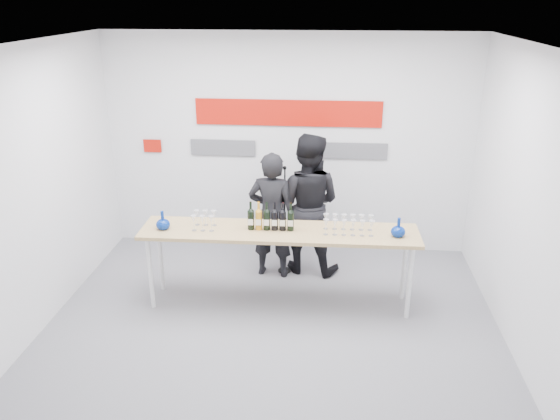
{
  "coord_description": "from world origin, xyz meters",
  "views": [
    {
      "loc": [
        0.57,
        -5.24,
        3.43
      ],
      "look_at": [
        0.04,
        0.47,
        1.15
      ],
      "focal_mm": 35.0,
      "sensor_mm": 36.0,
      "label": 1
    }
  ],
  "objects_px": {
    "tasting_table": "(279,236)",
    "presenter_right": "(307,204)",
    "presenter_left": "(272,215)",
    "mic_stand": "(285,241)"
  },
  "relations": [
    {
      "from": "presenter_left",
      "to": "mic_stand",
      "type": "bearing_deg",
      "value": -149.95
    },
    {
      "from": "tasting_table",
      "to": "presenter_right",
      "type": "distance_m",
      "value": 0.95
    },
    {
      "from": "tasting_table",
      "to": "presenter_right",
      "type": "height_order",
      "value": "presenter_right"
    },
    {
      "from": "presenter_left",
      "to": "mic_stand",
      "type": "xyz_separation_m",
      "value": [
        0.16,
        0.07,
        -0.38
      ]
    },
    {
      "from": "tasting_table",
      "to": "mic_stand",
      "type": "xyz_separation_m",
      "value": [
        -0.01,
        0.79,
        -0.43
      ]
    },
    {
      "from": "presenter_right",
      "to": "mic_stand",
      "type": "distance_m",
      "value": 0.56
    },
    {
      "from": "presenter_left",
      "to": "tasting_table",
      "type": "bearing_deg",
      "value": 108.25
    },
    {
      "from": "tasting_table",
      "to": "mic_stand",
      "type": "bearing_deg",
      "value": 89.42
    },
    {
      "from": "tasting_table",
      "to": "presenter_right",
      "type": "bearing_deg",
      "value": 72.4
    },
    {
      "from": "presenter_left",
      "to": "presenter_right",
      "type": "bearing_deg",
      "value": -151.24
    }
  ]
}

